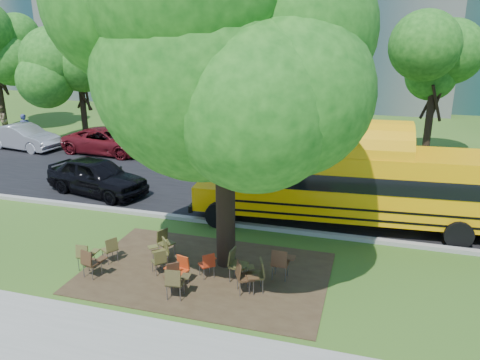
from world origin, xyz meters
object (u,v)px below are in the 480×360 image
(school_bus, at_px, (370,184))
(chair_2, at_px, (160,259))
(bg_car_silver, at_px, (24,137))
(pedestrian_a, at_px, (25,129))
(chair_3, at_px, (180,268))
(chair_12, at_px, (236,262))
(chair_5, at_px, (173,275))
(chair_13, at_px, (281,261))
(main_tree, at_px, (224,51))
(chair_0, at_px, (85,254))
(chair_7, at_px, (244,275))
(pedestrian_b, at_px, (1,120))
(chair_1, at_px, (91,261))
(bg_car_red, at_px, (109,141))
(black_car, at_px, (97,176))
(chair_11, at_px, (208,262))
(chair_8, at_px, (111,247))
(chair_9, at_px, (161,249))
(chair_6, at_px, (257,272))
(chair_4, at_px, (175,280))
(chair_10, at_px, (164,241))

(school_bus, relative_size, chair_2, 14.95)
(school_bus, xyz_separation_m, chair_2, (-5.56, -5.21, -1.13))
(bg_car_silver, relative_size, pedestrian_a, 2.45)
(chair_3, distance_m, chair_12, 1.56)
(chair_5, xyz_separation_m, chair_13, (2.66, 1.37, 0.11))
(main_tree, relative_size, school_bus, 0.85)
(school_bus, bearing_deg, chair_0, -148.72)
(chair_7, distance_m, pedestrian_b, 25.78)
(chair_1, distance_m, chair_13, 5.34)
(chair_3, xyz_separation_m, bg_car_red, (-9.57, 12.09, 0.21))
(pedestrian_a, bearing_deg, chair_12, -96.05)
(black_car, bearing_deg, chair_11, -114.67)
(chair_0, bearing_deg, chair_8, 50.91)
(chair_8, height_order, chair_9, chair_9)
(chair_5, relative_size, chair_8, 0.94)
(bg_car_silver, bearing_deg, chair_1, -125.99)
(chair_11, bearing_deg, pedestrian_a, 99.14)
(chair_11, distance_m, bg_car_silver, 18.95)
(main_tree, distance_m, bg_car_red, 15.86)
(chair_11, bearing_deg, chair_5, -170.97)
(chair_5, xyz_separation_m, chair_12, (1.49, 0.92, 0.12))
(chair_6, height_order, black_car, black_car)
(chair_4, bearing_deg, chair_11, 64.19)
(chair_1, xyz_separation_m, bg_car_silver, (-12.29, 11.90, 0.19))
(chair_11, distance_m, bg_car_red, 15.40)
(chair_6, relative_size, pedestrian_b, 0.50)
(chair_4, xyz_separation_m, chair_6, (1.92, 1.01, 0.01))
(chair_5, relative_size, chair_11, 0.98)
(chair_9, height_order, chair_12, chair_12)
(chair_1, relative_size, bg_car_silver, 0.20)
(school_bus, xyz_separation_m, chair_13, (-2.18, -4.54, -1.02))
(chair_1, height_order, chair_5, chair_1)
(chair_12, bearing_deg, chair_7, 38.55)
(chair_2, bearing_deg, chair_11, -38.06)
(chair_3, relative_size, chair_4, 0.92)
(chair_9, bearing_deg, chair_11, -143.12)
(chair_10, xyz_separation_m, black_car, (-5.26, 4.55, 0.25))
(chair_6, xyz_separation_m, black_car, (-8.51, 5.68, 0.22))
(chair_7, distance_m, chair_13, 1.28)
(chair_4, xyz_separation_m, chair_7, (1.62, 0.75, 0.01))
(black_car, bearing_deg, chair_9, -120.32)
(chair_6, xyz_separation_m, chair_11, (-1.50, 0.27, -0.08))
(chair_13, distance_m, bg_car_red, 16.46)
(main_tree, xyz_separation_m, chair_10, (-1.97, -0.06, -5.67))
(chair_10, bearing_deg, bg_car_silver, -100.78)
(chair_1, xyz_separation_m, chair_9, (1.59, 1.22, -0.01))
(main_tree, relative_size, bg_car_silver, 2.19)
(chair_7, distance_m, chair_10, 3.25)
(chair_5, height_order, pedestrian_b, pedestrian_b)
(chair_2, distance_m, chair_12, 2.23)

